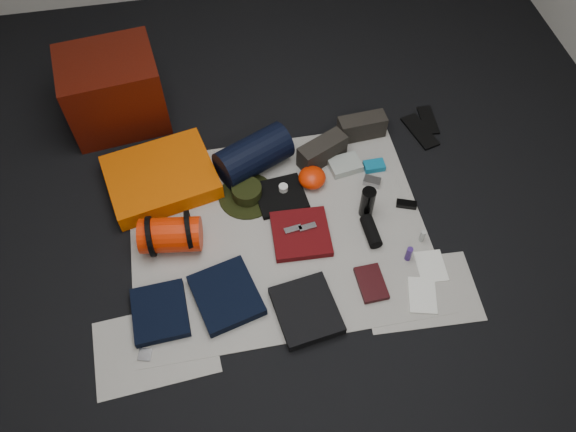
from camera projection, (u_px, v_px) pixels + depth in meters
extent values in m
cube|color=black|center=(278.00, 232.00, 3.09)|extent=(4.50, 4.50, 0.02)
cube|color=beige|center=(278.00, 230.00, 3.08)|extent=(1.60, 1.30, 0.01)
cube|color=beige|center=(156.00, 347.00, 2.70)|extent=(0.61, 0.44, 0.00)
cube|color=beige|center=(420.00, 291.00, 2.87)|extent=(0.60, 0.43, 0.00)
cube|color=#450D05|center=(114.00, 91.00, 3.37)|extent=(0.61, 0.53, 0.46)
cube|color=#DD5502|center=(161.00, 177.00, 3.22)|extent=(0.68, 0.60, 0.11)
cylinder|color=red|center=(171.00, 235.00, 2.95)|extent=(0.34, 0.23, 0.19)
cylinder|color=black|center=(151.00, 236.00, 2.93)|extent=(0.02, 0.22, 0.22)
cylinder|color=black|center=(189.00, 231.00, 2.95)|extent=(0.03, 0.22, 0.22)
cylinder|color=black|center=(254.00, 155.00, 3.24)|extent=(0.48, 0.38, 0.22)
cylinder|color=black|center=(247.00, 196.00, 3.21)|extent=(0.40, 0.40, 0.01)
cylinder|color=black|center=(247.00, 191.00, 3.17)|extent=(0.17, 0.17, 0.07)
cube|color=black|center=(322.00, 151.00, 3.30)|extent=(0.32, 0.23, 0.15)
cube|color=black|center=(362.00, 127.00, 3.42)|extent=(0.29, 0.13, 0.14)
cube|color=black|center=(420.00, 131.00, 3.49)|extent=(0.18, 0.31, 0.02)
cube|color=black|center=(428.00, 120.00, 3.54)|extent=(0.10, 0.24, 0.01)
cube|color=black|center=(160.00, 312.00, 2.78)|extent=(0.28, 0.32, 0.05)
cube|color=black|center=(226.00, 295.00, 2.83)|extent=(0.38, 0.41, 0.05)
cube|color=black|center=(306.00, 310.00, 2.78)|extent=(0.34, 0.37, 0.05)
cube|color=black|center=(281.00, 196.00, 3.19)|extent=(0.30, 0.28, 0.03)
cube|color=#53090B|center=(301.00, 234.00, 3.04)|extent=(0.32, 0.32, 0.04)
ellipsoid|color=red|center=(312.00, 178.00, 3.22)|extent=(0.19, 0.19, 0.10)
cube|color=#9AA29A|center=(345.00, 165.00, 3.31)|extent=(0.20, 0.16, 0.05)
cylinder|color=black|center=(367.00, 203.00, 3.06)|extent=(0.09, 0.09, 0.20)
cylinder|color=black|center=(371.00, 231.00, 3.03)|extent=(0.08, 0.19, 0.07)
cube|color=#A0A0A4|center=(372.00, 181.00, 3.25)|extent=(0.11, 0.10, 0.04)
cube|color=#0F6C92|center=(374.00, 166.00, 3.31)|extent=(0.12, 0.08, 0.04)
cylinder|color=#3B226E|center=(409.00, 254.00, 2.94)|extent=(0.04, 0.04, 0.10)
cylinder|color=#ABB0AB|center=(422.00, 236.00, 3.01)|extent=(0.03, 0.03, 0.08)
cube|color=black|center=(371.00, 283.00, 2.88)|extent=(0.14, 0.21, 0.03)
cube|color=white|center=(422.00, 295.00, 2.85)|extent=(0.18, 0.23, 0.01)
cube|color=white|center=(431.00, 266.00, 2.95)|extent=(0.16, 0.20, 0.01)
cube|color=black|center=(406.00, 204.00, 3.16)|extent=(0.12, 0.08, 0.03)
cube|color=#A0A0A4|center=(145.00, 355.00, 2.67)|extent=(0.07, 0.07, 0.01)
cylinder|color=silver|center=(283.00, 188.00, 3.19)|extent=(0.05, 0.05, 0.04)
cube|color=#A0A0A4|center=(293.00, 229.00, 3.02)|extent=(0.10, 0.05, 0.01)
cube|color=#A0A0A4|center=(308.00, 227.00, 3.03)|extent=(0.10, 0.05, 0.01)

